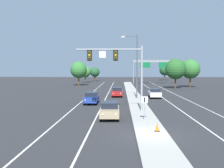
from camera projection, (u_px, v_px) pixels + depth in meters
ground_plane at (152, 135)px, 19.44m from camera, size 260.00×260.00×0.00m
median_island at (137, 103)px, 37.39m from camera, size 2.40×110.00×0.15m
lane_stripe_oncoming_center at (106, 98)px, 44.54m from camera, size 0.14×100.00×0.01m
lane_stripe_receding_center at (163, 98)px, 44.23m from camera, size 0.14×100.00×0.01m
edge_stripe_left at (86, 97)px, 44.64m from camera, size 0.14×100.00×0.01m
edge_stripe_right at (183, 98)px, 44.12m from camera, size 0.14×100.00×0.01m
overhead_signal_mast at (121, 64)px, 29.43m from camera, size 7.33×0.44×7.20m
median_sign_post at (145, 104)px, 24.45m from camera, size 0.60×0.10×2.20m
street_lamp_median at (136, 62)px, 42.16m from camera, size 2.58×0.28×10.00m
car_oncoming_tan at (110, 110)px, 26.15m from camera, size 1.88×4.50×1.58m
car_oncoming_blue at (91, 98)px, 36.93m from camera, size 1.83×4.47×1.58m
car_oncoming_red at (117, 92)px, 46.21m from camera, size 1.84×4.48×1.58m
car_receding_white at (155, 93)px, 44.09m from camera, size 1.90×4.50×1.58m
traffic_cone_median_nose at (157, 127)px, 20.05m from camera, size 0.36×0.36×0.74m
highway_sign_gantry at (154, 64)px, 82.93m from camera, size 13.28×0.42×7.50m
tree_far_left_b at (79, 70)px, 75.07m from camera, size 4.67×4.67×6.76m
tree_far_right_a at (176, 69)px, 64.18m from camera, size 4.94×4.94×7.15m
tree_far_right_c at (190, 69)px, 68.30m from camera, size 4.95×4.95×7.16m
tree_far_right_b at (165, 70)px, 107.49m from camera, size 4.37×4.37×6.33m
tree_far_left_c at (95, 72)px, 100.25m from camera, size 3.61×3.61×5.23m
tree_far_left_a at (85, 72)px, 91.15m from camera, size 3.92×3.92×5.67m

